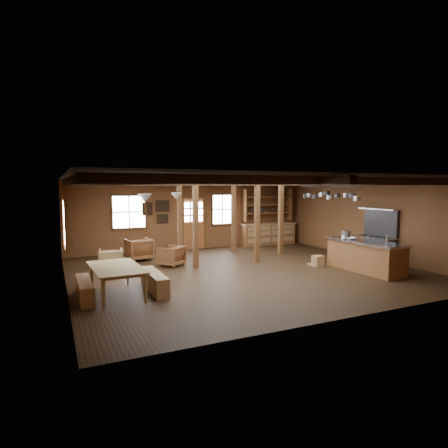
{
  "coord_description": "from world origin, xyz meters",
  "views": [
    {
      "loc": [
        -5.25,
        -9.89,
        2.53
      ],
      "look_at": [
        -0.28,
        0.88,
        1.37
      ],
      "focal_mm": 30.0,
      "sensor_mm": 36.0,
      "label": 1
    }
  ],
  "objects_px": {
    "armchair_b": "(139,249)",
    "dining_table": "(118,281)",
    "commercial_range": "(374,244)",
    "kitchen_island": "(365,256)",
    "armchair_a": "(171,256)",
    "armchair_c": "(111,259)"
  },
  "relations": [
    {
      "from": "armchair_a",
      "to": "armchair_c",
      "type": "relative_size",
      "value": 1.01
    },
    {
      "from": "armchair_b",
      "to": "dining_table",
      "type": "bearing_deg",
      "value": 64.28
    },
    {
      "from": "commercial_range",
      "to": "kitchen_island",
      "type": "bearing_deg",
      "value": -145.48
    },
    {
      "from": "kitchen_island",
      "to": "armchair_c",
      "type": "distance_m",
      "value": 7.77
    },
    {
      "from": "commercial_range",
      "to": "armchair_a",
      "type": "distance_m",
      "value": 6.85
    },
    {
      "from": "commercial_range",
      "to": "dining_table",
      "type": "bearing_deg",
      "value": -177.29
    },
    {
      "from": "dining_table",
      "to": "armchair_c",
      "type": "xyz_separation_m",
      "value": [
        0.24,
        2.95,
        -0.02
      ]
    },
    {
      "from": "kitchen_island",
      "to": "armchair_a",
      "type": "bearing_deg",
      "value": 146.37
    },
    {
      "from": "kitchen_island",
      "to": "armchair_b",
      "type": "relative_size",
      "value": 3.03
    },
    {
      "from": "armchair_a",
      "to": "dining_table",
      "type": "bearing_deg",
      "value": 13.75
    },
    {
      "from": "kitchen_island",
      "to": "armchair_c",
      "type": "xyz_separation_m",
      "value": [
        -6.94,
        3.49,
        -0.16
      ]
    },
    {
      "from": "commercial_range",
      "to": "armchair_b",
      "type": "xyz_separation_m",
      "value": [
        -7.2,
        3.66,
        -0.22
      ]
    },
    {
      "from": "commercial_range",
      "to": "dining_table",
      "type": "relative_size",
      "value": 0.94
    },
    {
      "from": "kitchen_island",
      "to": "armchair_a",
      "type": "relative_size",
      "value": 3.52
    },
    {
      "from": "kitchen_island",
      "to": "commercial_range",
      "type": "xyz_separation_m",
      "value": [
        1.37,
        0.94,
        0.12
      ]
    },
    {
      "from": "dining_table",
      "to": "armchair_b",
      "type": "height_order",
      "value": "armchair_b"
    },
    {
      "from": "armchair_b",
      "to": "commercial_range",
      "type": "bearing_deg",
      "value": 145.74
    },
    {
      "from": "dining_table",
      "to": "armchair_a",
      "type": "height_order",
      "value": "dining_table"
    },
    {
      "from": "armchair_b",
      "to": "armchair_a",
      "type": "bearing_deg",
      "value": 110.7
    },
    {
      "from": "armchair_a",
      "to": "armchair_c",
      "type": "height_order",
      "value": "armchair_a"
    },
    {
      "from": "dining_table",
      "to": "armchair_c",
      "type": "height_order",
      "value": "dining_table"
    },
    {
      "from": "dining_table",
      "to": "kitchen_island",
      "type": "bearing_deg",
      "value": -96.5
    }
  ]
}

